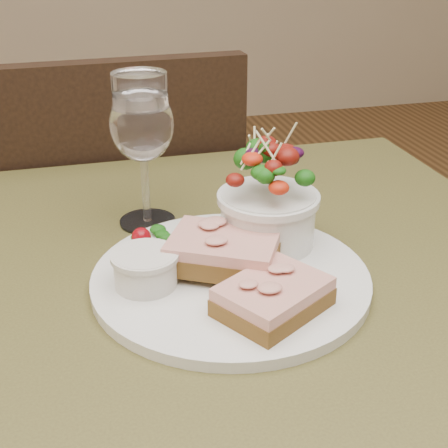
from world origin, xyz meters
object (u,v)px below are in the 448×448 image
object	(u,v)px
ramekin	(145,268)
wine_glass	(142,129)
salad_bowl	(268,195)
cafe_table	(218,364)
chair_far	(125,325)
sandwich_front	(273,297)
sandwich_back	(224,251)
dinner_plate	(231,278)

from	to	relation	value
ramekin	wine_glass	bearing A→B (deg)	81.38
salad_bowl	wine_glass	bearing A→B (deg)	137.92
cafe_table	chair_far	distance (m)	0.70
sandwich_front	salad_bowl	size ratio (longest dim) A/B	0.98
ramekin	sandwich_back	bearing A→B (deg)	5.23
salad_bowl	wine_glass	xyz separation A→B (m)	(-0.12, 0.11, 0.05)
sandwich_front	sandwich_back	distance (m)	0.09
sandwich_front	cafe_table	bearing A→B (deg)	85.79
sandwich_front	sandwich_back	xyz separation A→B (m)	(-0.03, 0.08, 0.01)
sandwich_front	wine_glass	bearing A→B (deg)	78.15
wine_glass	cafe_table	bearing A→B (deg)	-74.05
salad_bowl	sandwich_front	bearing A→B (deg)	-105.83
chair_far	ramekin	world-z (taller)	chair_far
ramekin	sandwich_front	bearing A→B (deg)	-34.50
ramekin	wine_glass	size ratio (longest dim) A/B	0.36
cafe_table	wine_glass	bearing A→B (deg)	105.95
chair_far	sandwich_front	distance (m)	0.84
sandwich_back	ramekin	bearing A→B (deg)	-146.22
sandwich_front	ramekin	xyz separation A→B (m)	(-0.11, 0.08, 0.01)
chair_far	salad_bowl	distance (m)	0.77
sandwich_back	wine_glass	bearing A→B (deg)	138.84
chair_far	dinner_plate	xyz separation A→B (m)	(0.08, -0.60, 0.46)
cafe_table	salad_bowl	bearing A→B (deg)	38.96
chair_far	sandwich_back	size ratio (longest dim) A/B	6.55
cafe_table	ramekin	distance (m)	0.15
dinner_plate	cafe_table	bearing A→B (deg)	-166.97
cafe_table	salad_bowl	xyz separation A→B (m)	(0.07, 0.06, 0.17)
ramekin	salad_bowl	distance (m)	0.16
cafe_table	sandwich_front	xyz separation A→B (m)	(0.04, -0.07, 0.13)
cafe_table	chair_far	world-z (taller)	chair_far
dinner_plate	sandwich_front	world-z (taller)	sandwich_front
cafe_table	ramekin	bearing A→B (deg)	176.70
cafe_table	salad_bowl	distance (m)	0.20
sandwich_front	salad_bowl	distance (m)	0.14
sandwich_front	sandwich_back	size ratio (longest dim) A/B	0.90
dinner_plate	salad_bowl	world-z (taller)	salad_bowl
cafe_table	sandwich_back	xyz separation A→B (m)	(0.01, 0.01, 0.14)
sandwich_back	salad_bowl	size ratio (longest dim) A/B	1.08
dinner_plate	salad_bowl	distance (m)	0.10
wine_glass	salad_bowl	bearing A→B (deg)	-42.08
ramekin	chair_far	bearing A→B (deg)	88.74
sandwich_back	wine_glass	distance (m)	0.19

